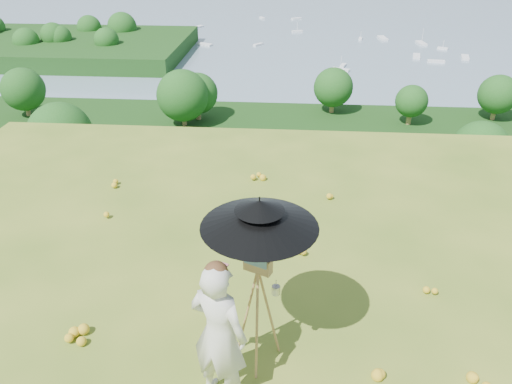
{
  "coord_description": "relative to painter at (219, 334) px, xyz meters",
  "views": [
    {
      "loc": [
        0.04,
        -4.28,
        4.42
      ],
      "look_at": [
        -0.46,
        2.32,
        0.81
      ],
      "focal_mm": 35.0,
      "sensor_mm": 36.0,
      "label": 1
    }
  ],
  "objects": [
    {
      "name": "ground",
      "position": [
        0.6,
        0.68,
        -0.85
      ],
      "size": [
        14.0,
        14.0,
        0.0
      ],
      "primitive_type": "plane",
      "color": "#507220",
      "rests_on": "ground"
    },
    {
      "name": "forest_slope",
      "position": [
        0.6,
        35.68,
        -29.85
      ],
      "size": [
        140.0,
        56.0,
        22.0
      ],
      "primitive_type": "cube",
      "color": "#16390F",
      "rests_on": "bay_water"
    },
    {
      "name": "shoreline_tier",
      "position": [
        0.6,
        75.68,
        -36.85
      ],
      "size": [
        170.0,
        28.0,
        8.0
      ],
      "primitive_type": "cube",
      "color": "gray",
      "rests_on": "bay_water"
    },
    {
      "name": "bay_water",
      "position": [
        0.6,
        240.68,
        -34.85
      ],
      "size": [
        700.0,
        700.0,
        0.0
      ],
      "primitive_type": "plane",
      "color": "#708DA0",
      "rests_on": "ground"
    },
    {
      "name": "peninsula",
      "position": [
        -74.4,
        155.68,
        -29.85
      ],
      "size": [
        90.0,
        60.0,
        12.0
      ],
      "primitive_type": null,
      "color": "#16390F",
      "rests_on": "bay_water"
    },
    {
      "name": "slope_trees",
      "position": [
        0.6,
        35.68,
        -15.85
      ],
      "size": [
        110.0,
        50.0,
        6.0
      ],
      "primitive_type": null,
      "color": "#164615",
      "rests_on": "forest_slope"
    },
    {
      "name": "harbor_town",
      "position": [
        0.6,
        75.68,
        -30.35
      ],
      "size": [
        110.0,
        22.0,
        5.0
      ],
      "primitive_type": null,
      "color": "silver",
      "rests_on": "shoreline_tier"
    },
    {
      "name": "moored_boats",
      "position": [
        -11.9,
        161.68,
        -34.5
      ],
      "size": [
        140.0,
        140.0,
        0.7
      ],
      "primitive_type": null,
      "color": "white",
      "rests_on": "bay_water"
    },
    {
      "name": "wildflowers",
      "position": [
        0.6,
        0.93,
        -0.79
      ],
      "size": [
        10.0,
        10.5,
        0.12
      ],
      "primitive_type": null,
      "color": "gold",
      "rests_on": "ground"
    },
    {
      "name": "painter",
      "position": [
        0.0,
        0.0,
        0.0
      ],
      "size": [
        0.73,
        0.62,
        1.69
      ],
      "primitive_type": "imported",
      "rotation": [
        0.0,
        0.0,
        2.73
      ],
      "color": "beige",
      "rests_on": "ground"
    },
    {
      "name": "field_easel",
      "position": [
        0.35,
        0.5,
        -0.07
      ],
      "size": [
        0.78,
        0.78,
        1.56
      ],
      "primitive_type": null,
      "rotation": [
        0.0,
        0.0,
        -0.42
      ],
      "color": "#A27B44",
      "rests_on": "ground"
    },
    {
      "name": "sun_umbrella",
      "position": [
        0.36,
        0.53,
        0.85
      ],
      "size": [
        1.51,
        1.51,
        0.83
      ],
      "primitive_type": null,
      "rotation": [
        0.0,
        0.0,
        -0.34
      ],
      "color": "black",
      "rests_on": "field_easel"
    },
    {
      "name": "painter_cap",
      "position": [
        0.0,
        0.0,
        0.8
      ],
      "size": [
        0.31,
        0.33,
        0.1
      ],
      "primitive_type": null,
      "rotation": [
        0.0,
        0.0,
        -0.41
      ],
      "color": "#CB6F7D",
      "rests_on": "painter"
    }
  ]
}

